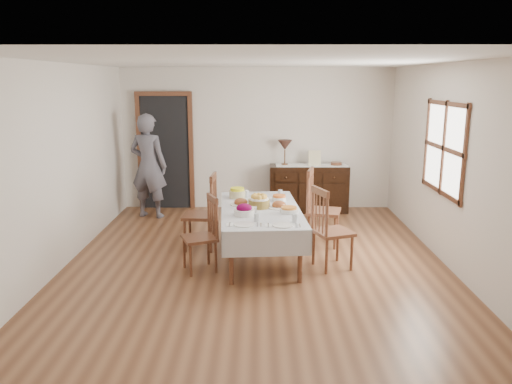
{
  "coord_description": "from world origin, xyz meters",
  "views": [
    {
      "loc": [
        0.04,
        -6.25,
        2.39
      ],
      "look_at": [
        0.0,
        0.1,
        0.95
      ],
      "focal_mm": 35.0,
      "sensor_mm": 36.0,
      "label": 1
    }
  ],
  "objects_px": {
    "chair_right_near": "(329,228)",
    "sideboard": "(308,188)",
    "chair_left_near": "(203,233)",
    "table_lamp": "(285,146)",
    "dining_table": "(260,215)",
    "person": "(148,163)",
    "chair_right_far": "(320,207)",
    "chair_left_far": "(204,211)"
  },
  "relations": [
    {
      "from": "sideboard",
      "to": "person",
      "type": "height_order",
      "value": "person"
    },
    {
      "from": "chair_right_near",
      "to": "person",
      "type": "height_order",
      "value": "person"
    },
    {
      "from": "chair_left_near",
      "to": "sideboard",
      "type": "bearing_deg",
      "value": 128.69
    },
    {
      "from": "dining_table",
      "to": "chair_left_near",
      "type": "height_order",
      "value": "chair_left_near"
    },
    {
      "from": "chair_right_near",
      "to": "table_lamp",
      "type": "distance_m",
      "value": 3.01
    },
    {
      "from": "chair_right_far",
      "to": "person",
      "type": "height_order",
      "value": "person"
    },
    {
      "from": "sideboard",
      "to": "chair_left_far",
      "type": "bearing_deg",
      "value": -128.88
    },
    {
      "from": "chair_left_near",
      "to": "chair_left_far",
      "type": "relative_size",
      "value": 0.88
    },
    {
      "from": "chair_right_far",
      "to": "dining_table",
      "type": "bearing_deg",
      "value": 138.6
    },
    {
      "from": "dining_table",
      "to": "chair_left_near",
      "type": "distance_m",
      "value": 0.85
    },
    {
      "from": "chair_left_far",
      "to": "table_lamp",
      "type": "relative_size",
      "value": 2.37
    },
    {
      "from": "person",
      "to": "table_lamp",
      "type": "height_order",
      "value": "person"
    },
    {
      "from": "dining_table",
      "to": "chair_right_far",
      "type": "distance_m",
      "value": 1.06
    },
    {
      "from": "chair_left_near",
      "to": "table_lamp",
      "type": "xyz_separation_m",
      "value": [
        1.18,
        2.98,
        0.72
      ]
    },
    {
      "from": "chair_left_near",
      "to": "chair_right_near",
      "type": "relative_size",
      "value": 0.91
    },
    {
      "from": "person",
      "to": "table_lamp",
      "type": "bearing_deg",
      "value": -154.79
    },
    {
      "from": "chair_right_near",
      "to": "sideboard",
      "type": "distance_m",
      "value": 2.87
    },
    {
      "from": "sideboard",
      "to": "person",
      "type": "relative_size",
      "value": 0.73
    },
    {
      "from": "chair_left_near",
      "to": "table_lamp",
      "type": "relative_size",
      "value": 2.1
    },
    {
      "from": "chair_right_near",
      "to": "chair_left_far",
      "type": "bearing_deg",
      "value": 45.21
    },
    {
      "from": "chair_right_far",
      "to": "person",
      "type": "relative_size",
      "value": 0.58
    },
    {
      "from": "dining_table",
      "to": "table_lamp",
      "type": "height_order",
      "value": "table_lamp"
    },
    {
      "from": "dining_table",
      "to": "chair_left_far",
      "type": "bearing_deg",
      "value": 149.54
    },
    {
      "from": "chair_left_near",
      "to": "person",
      "type": "relative_size",
      "value": 0.5
    },
    {
      "from": "chair_right_near",
      "to": "sideboard",
      "type": "xyz_separation_m",
      "value": [
        0.02,
        2.87,
        -0.11
      ]
    },
    {
      "from": "chair_left_far",
      "to": "sideboard",
      "type": "distance_m",
      "value": 2.72
    },
    {
      "from": "chair_right_far",
      "to": "table_lamp",
      "type": "relative_size",
      "value": 2.44
    },
    {
      "from": "sideboard",
      "to": "chair_left_near",
      "type": "bearing_deg",
      "value": -118.79
    },
    {
      "from": "sideboard",
      "to": "person",
      "type": "xyz_separation_m",
      "value": [
        -2.84,
        -0.41,
        0.54
      ]
    },
    {
      "from": "table_lamp",
      "to": "chair_right_near",
      "type": "bearing_deg",
      "value": -81.63
    },
    {
      "from": "dining_table",
      "to": "sideboard",
      "type": "height_order",
      "value": "sideboard"
    },
    {
      "from": "dining_table",
      "to": "table_lamp",
      "type": "distance_m",
      "value": 2.65
    },
    {
      "from": "chair_left_near",
      "to": "chair_right_far",
      "type": "relative_size",
      "value": 0.86
    },
    {
      "from": "dining_table",
      "to": "table_lamp",
      "type": "bearing_deg",
      "value": 75.91
    },
    {
      "from": "dining_table",
      "to": "chair_left_far",
      "type": "height_order",
      "value": "chair_left_far"
    },
    {
      "from": "dining_table",
      "to": "sideboard",
      "type": "xyz_separation_m",
      "value": [
        0.89,
        2.51,
        -0.19
      ]
    },
    {
      "from": "chair_left_near",
      "to": "dining_table",
      "type": "bearing_deg",
      "value": 98.12
    },
    {
      "from": "chair_right_near",
      "to": "table_lamp",
      "type": "relative_size",
      "value": 2.31
    },
    {
      "from": "chair_left_far",
      "to": "chair_right_far",
      "type": "relative_size",
      "value": 0.97
    },
    {
      "from": "chair_left_far",
      "to": "sideboard",
      "type": "height_order",
      "value": "chair_left_far"
    },
    {
      "from": "sideboard",
      "to": "dining_table",
      "type": "bearing_deg",
      "value": -109.53
    },
    {
      "from": "person",
      "to": "dining_table",
      "type": "bearing_deg",
      "value": 147.51
    }
  ]
}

